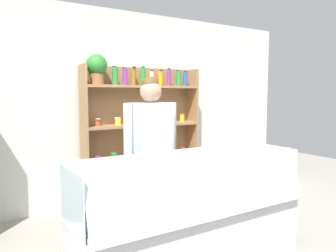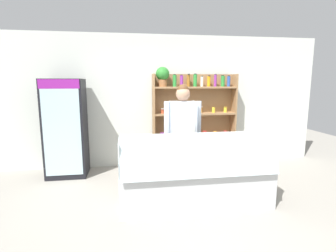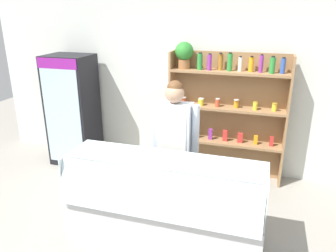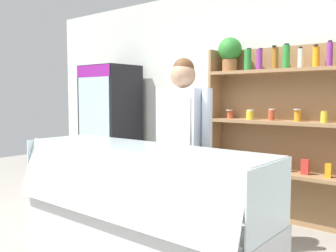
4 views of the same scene
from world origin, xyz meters
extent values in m
cube|color=silver|center=(0.00, 2.13, 1.35)|extent=(6.80, 0.10, 2.70)
cube|color=#9E754C|center=(0.64, 1.99, 0.96)|extent=(1.72, 0.02, 1.91)
cube|color=#9E754C|center=(-0.20, 1.85, 0.96)|extent=(0.03, 0.28, 1.91)
cube|color=#9E754C|center=(1.49, 1.85, 0.96)|extent=(0.03, 0.28, 1.91)
cube|color=#9E754C|center=(0.64, 1.85, 0.57)|extent=(1.66, 0.28, 0.04)
cube|color=#9E754C|center=(0.64, 1.85, 1.11)|extent=(1.66, 0.28, 0.04)
cube|color=#9E754C|center=(0.64, 1.85, 1.64)|extent=(1.66, 0.28, 0.04)
cylinder|color=#996038|center=(-0.02, 1.85, 1.73)|extent=(0.17, 0.17, 0.14)
sphere|color=#2D802D|center=(-0.02, 1.85, 1.91)|extent=(0.27, 0.27, 0.27)
cylinder|color=#2D8C38|center=(0.22, 1.83, 1.77)|extent=(0.08, 0.08, 0.23)
cylinder|color=black|center=(0.22, 1.85, 1.90)|extent=(0.05, 0.05, 0.02)
cylinder|color=purple|center=(0.36, 1.82, 1.77)|extent=(0.06, 0.06, 0.22)
cylinder|color=black|center=(0.36, 1.85, 1.89)|extent=(0.04, 0.04, 0.02)
cylinder|color=#9E6623|center=(0.51, 1.88, 1.78)|extent=(0.07, 0.07, 0.23)
cylinder|color=black|center=(0.51, 1.85, 1.90)|extent=(0.04, 0.04, 0.02)
cylinder|color=#2D8C38|center=(0.64, 1.85, 1.78)|extent=(0.07, 0.07, 0.24)
cylinder|color=black|center=(0.64, 1.85, 1.91)|extent=(0.05, 0.05, 0.02)
cylinder|color=silver|center=(0.79, 1.87, 1.76)|extent=(0.06, 0.06, 0.20)
cylinder|color=black|center=(0.79, 1.85, 1.87)|extent=(0.04, 0.04, 0.02)
cylinder|color=orange|center=(0.94, 1.87, 1.76)|extent=(0.07, 0.07, 0.21)
cylinder|color=black|center=(0.94, 1.85, 1.88)|extent=(0.04, 0.04, 0.02)
cylinder|color=purple|center=(1.07, 1.86, 1.78)|extent=(0.06, 0.06, 0.23)
cylinder|color=black|center=(1.07, 1.85, 1.90)|extent=(0.04, 0.04, 0.02)
cylinder|color=#2D8C38|center=(1.22, 1.83, 1.77)|extent=(0.08, 0.08, 0.22)
cylinder|color=black|center=(1.22, 1.85, 1.88)|extent=(0.05, 0.05, 0.02)
cylinder|color=#3356B2|center=(1.36, 1.86, 1.76)|extent=(0.07, 0.07, 0.21)
cylinder|color=black|center=(1.36, 1.85, 1.88)|extent=(0.04, 0.04, 0.02)
cylinder|color=#BF4C2D|center=(-0.01, 1.87, 1.17)|extent=(0.07, 0.07, 0.09)
cylinder|color=silver|center=(-0.01, 1.85, 1.22)|extent=(0.07, 0.07, 0.01)
cylinder|color=yellow|center=(0.26, 1.83, 1.17)|extent=(0.08, 0.08, 0.09)
cylinder|color=silver|center=(0.26, 1.85, 1.23)|extent=(0.08, 0.08, 0.01)
cylinder|color=#BF4C2D|center=(0.50, 1.84, 1.18)|extent=(0.07, 0.07, 0.11)
cylinder|color=silver|center=(0.50, 1.85, 1.24)|extent=(0.07, 0.07, 0.01)
cylinder|color=orange|center=(0.77, 1.87, 1.18)|extent=(0.07, 0.07, 0.12)
cylinder|color=silver|center=(0.77, 1.85, 1.25)|extent=(0.07, 0.07, 0.01)
cylinder|color=yellow|center=(1.04, 1.84, 1.18)|extent=(0.07, 0.07, 0.10)
cylinder|color=gold|center=(1.04, 1.85, 1.23)|extent=(0.07, 0.07, 0.01)
cylinder|color=yellow|center=(1.31, 1.86, 1.18)|extent=(0.07, 0.07, 0.10)
cylinder|color=gold|center=(1.31, 1.85, 1.24)|extent=(0.07, 0.07, 0.01)
cube|color=purple|center=(-0.03, 1.85, 0.66)|extent=(0.08, 0.04, 0.14)
cube|color=#2D8C38|center=(0.19, 1.85, 0.68)|extent=(0.07, 0.04, 0.17)
cube|color=purple|center=(0.42, 1.85, 0.68)|extent=(0.06, 0.04, 0.17)
cube|color=red|center=(0.64, 1.85, 0.68)|extent=(0.07, 0.04, 0.17)
cube|color=red|center=(0.87, 1.85, 0.67)|extent=(0.08, 0.04, 0.15)
cube|color=orange|center=(1.09, 1.85, 0.66)|extent=(0.06, 0.04, 0.14)
cube|color=red|center=(1.32, 1.85, 0.66)|extent=(0.06, 0.04, 0.15)
cube|color=silver|center=(0.22, 0.11, 0.28)|extent=(2.13, 0.64, 0.55)
cube|color=white|center=(0.22, 0.11, 0.57)|extent=(2.07, 0.58, 0.03)
cube|color=silver|center=(0.22, -0.19, 0.78)|extent=(2.09, 0.16, 0.47)
cube|color=silver|center=(0.22, 0.16, 1.00)|extent=(2.09, 0.48, 0.01)
cube|color=silver|center=(-0.84, 0.11, 0.78)|extent=(0.01, 0.60, 0.45)
cube|color=silver|center=(1.27, 0.11, 0.78)|extent=(0.01, 0.60, 0.45)
cube|color=tan|center=(-0.65, 0.19, 0.61)|extent=(0.16, 0.11, 0.05)
cube|color=white|center=(-0.65, -0.01, 0.61)|extent=(0.05, 0.03, 0.02)
cube|color=tan|center=(-0.36, 0.19, 0.61)|extent=(0.16, 0.14, 0.06)
cube|color=white|center=(-0.36, -0.01, 0.61)|extent=(0.05, 0.03, 0.02)
cube|color=tan|center=(-0.07, 0.19, 0.61)|extent=(0.16, 0.13, 0.06)
cube|color=white|center=(-0.07, -0.01, 0.61)|extent=(0.05, 0.03, 0.02)
cube|color=beige|center=(0.22, 0.19, 0.61)|extent=(0.17, 0.13, 0.04)
cube|color=white|center=(0.22, -0.01, 0.61)|extent=(0.05, 0.03, 0.02)
cube|color=tan|center=(0.50, 0.19, 0.61)|extent=(0.16, 0.13, 0.05)
cube|color=white|center=(0.50, -0.01, 0.61)|extent=(0.05, 0.03, 0.02)
cube|color=tan|center=(0.79, 0.19, 0.61)|extent=(0.16, 0.14, 0.05)
cube|color=white|center=(0.79, -0.01, 0.61)|extent=(0.05, 0.03, 0.02)
cube|color=beige|center=(1.08, 0.19, 0.61)|extent=(0.17, 0.11, 0.06)
cube|color=white|center=(1.08, -0.01, 0.61)|extent=(0.05, 0.03, 0.02)
cylinder|color=tan|center=(-0.67, 0.01, 0.66)|extent=(0.16, 0.16, 0.16)
cylinder|color=#C1706B|center=(-0.45, 0.01, 0.65)|extent=(0.19, 0.14, 0.14)
cylinder|color=tan|center=(-0.23, 0.01, 0.66)|extent=(0.20, 0.17, 0.15)
cylinder|color=white|center=(0.75, 0.03, 0.68)|extent=(0.07, 0.07, 0.18)
cylinder|color=white|center=(0.85, 0.03, 0.68)|extent=(0.07, 0.07, 0.19)
cylinder|color=#4C4233|center=(0.07, 0.74, 0.40)|extent=(0.13, 0.13, 0.79)
cylinder|color=#4C4233|center=(0.25, 0.74, 0.40)|extent=(0.13, 0.13, 0.79)
cube|color=silver|center=(0.16, 0.74, 1.12)|extent=(0.42, 0.24, 0.66)
cube|color=white|center=(0.16, 0.61, 0.77)|extent=(0.35, 0.01, 1.23)
cylinder|color=silver|center=(-0.10, 0.74, 1.15)|extent=(0.09, 0.09, 0.59)
cylinder|color=silver|center=(0.42, 0.74, 1.15)|extent=(0.09, 0.09, 0.59)
sphere|color=tan|center=(0.16, 0.74, 1.57)|extent=(0.22, 0.22, 0.22)
sphere|color=brown|center=(0.16, 0.75, 1.62)|extent=(0.19, 0.19, 0.19)
camera|label=1|loc=(-1.45, -2.22, 1.53)|focal=35.00mm
camera|label=2|loc=(-0.72, -3.34, 1.75)|focal=28.00mm
camera|label=3|loc=(1.16, -2.81, 2.50)|focal=35.00mm
camera|label=4|loc=(2.17, -1.91, 1.39)|focal=40.00mm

